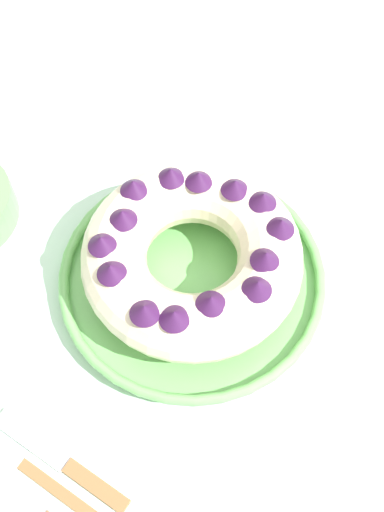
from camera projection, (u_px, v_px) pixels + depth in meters
ground_plane at (204, 435)px, 1.39m from camera, size 8.00×8.00×0.00m
dining_table at (213, 306)px, 0.79m from camera, size 1.59×1.22×0.77m
serving_dish at (192, 278)px, 0.71m from camera, size 0.31×0.31×0.03m
bundt_cake at (192, 255)px, 0.66m from camera, size 0.25×0.25×0.09m
fork at (41, 478)px, 0.61m from camera, size 0.02×0.19×0.01m
cake_knife at (69, 467)px, 0.61m from camera, size 0.02×0.17×0.01m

